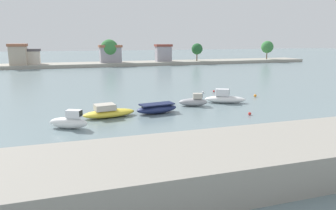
% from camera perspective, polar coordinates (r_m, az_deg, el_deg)
% --- Properties ---
extents(ground_plane, '(400.00, 400.00, 0.00)m').
position_cam_1_polar(ground_plane, '(26.37, 9.32, -6.35)').
color(ground_plane, slate).
extents(seawall_embankment, '(97.71, 6.93, 2.14)m').
position_cam_1_polar(seawall_embankment, '(20.65, 17.93, -8.92)').
color(seawall_embankment, gray).
rests_on(seawall_embankment, ground).
extents(moored_boat_0, '(3.84, 2.65, 1.78)m').
position_cam_1_polar(moored_boat_0, '(30.58, -17.56, -2.89)').
color(moored_boat_0, white).
rests_on(moored_boat_0, ground).
extents(moored_boat_1, '(5.82, 2.81, 1.45)m').
position_cam_1_polar(moored_boat_1, '(33.93, -10.81, -1.29)').
color(moored_boat_1, yellow).
rests_on(moored_boat_1, ground).
extents(moored_boat_2, '(5.04, 2.60, 1.09)m').
position_cam_1_polar(moored_boat_2, '(35.16, -2.03, -0.64)').
color(moored_boat_2, navy).
rests_on(moored_boat_2, ground).
extents(moored_boat_3, '(3.81, 2.36, 1.58)m').
position_cam_1_polar(moored_boat_3, '(39.03, 4.71, 0.65)').
color(moored_boat_3, '#9E9EA3').
rests_on(moored_boat_3, ground).
extents(moored_boat_4, '(5.49, 3.73, 1.82)m').
position_cam_1_polar(moored_boat_4, '(41.43, 10.31, 1.22)').
color(moored_boat_4, white).
rests_on(moored_boat_4, ground).
extents(mooring_buoy_0, '(0.33, 0.33, 0.33)m').
position_cam_1_polar(mooring_buoy_0, '(49.42, 8.36, 2.52)').
color(mooring_buoy_0, red).
rests_on(mooring_buoy_0, ground).
extents(mooring_buoy_1, '(0.40, 0.40, 0.40)m').
position_cam_1_polar(mooring_buoy_1, '(46.59, 15.61, 1.66)').
color(mooring_buoy_1, orange).
rests_on(mooring_buoy_1, ground).
extents(mooring_buoy_2, '(0.34, 0.34, 0.34)m').
position_cam_1_polar(mooring_buoy_2, '(48.32, 6.44, 2.36)').
color(mooring_buoy_2, white).
rests_on(mooring_buoy_2, ground).
extents(mooring_buoy_3, '(0.34, 0.34, 0.34)m').
position_cam_1_polar(mooring_buoy_3, '(35.41, 14.67, -1.53)').
color(mooring_buoy_3, red).
rests_on(mooring_buoy_3, ground).
extents(distant_shoreline, '(136.72, 9.90, 7.96)m').
position_cam_1_polar(distant_shoreline, '(97.94, -11.61, 8.09)').
color(distant_shoreline, '#9E998C').
rests_on(distant_shoreline, ground).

